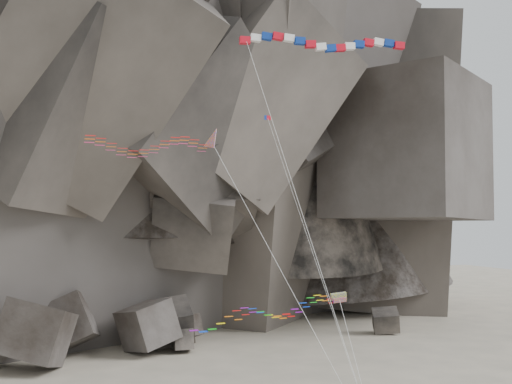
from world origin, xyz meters
name	(u,v)px	position (x,y,z in m)	size (l,w,h in m)	color
headland	(108,70)	(0.00, 70.00, 42.00)	(110.00, 70.00, 84.00)	#5A5149
boulder_field	(76,339)	(-9.57, 34.56, 2.57)	(72.21, 16.32, 8.65)	#47423F
delta_kite	(145,144)	(-8.58, 5.18, 22.16)	(17.57, 12.43, 22.32)	red
banner_kite	(324,44)	(5.51, 3.11, 30.66)	(13.44, 11.45, 30.02)	red
parafoil_kite	(264,312)	(-0.20, 2.21, 9.67)	(13.57, 9.23, 9.45)	#D7F50D
pennant_kite	(293,193)	(1.71, 1.21, 18.53)	(3.69, 10.25, 23.30)	red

